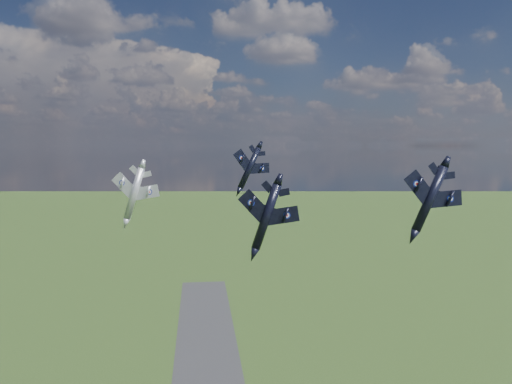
{
  "coord_description": "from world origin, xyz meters",
  "views": [
    {
      "loc": [
        -3.07,
        -78.51,
        90.9
      ],
      "look_at": [
        7.34,
        10.7,
        82.58
      ],
      "focal_mm": 35.0,
      "sensor_mm": 36.0,
      "label": 1
    }
  ],
  "objects_px": {
    "jet_lead_navy": "(266,216)",
    "jet_right_navy": "(430,199)",
    "jet_high_navy": "(249,168)",
    "jet_left_silver": "(134,193)"
  },
  "relations": [
    {
      "from": "jet_right_navy",
      "to": "jet_high_navy",
      "type": "relative_size",
      "value": 0.94
    },
    {
      "from": "jet_high_navy",
      "to": "jet_lead_navy",
      "type": "bearing_deg",
      "value": -100.96
    },
    {
      "from": "jet_lead_navy",
      "to": "jet_left_silver",
      "type": "relative_size",
      "value": 1.14
    },
    {
      "from": "jet_lead_navy",
      "to": "jet_right_navy",
      "type": "distance_m",
      "value": 29.52
    },
    {
      "from": "jet_lead_navy",
      "to": "jet_left_silver",
      "type": "distance_m",
      "value": 27.51
    },
    {
      "from": "jet_right_navy",
      "to": "jet_left_silver",
      "type": "relative_size",
      "value": 0.89
    },
    {
      "from": "jet_high_navy",
      "to": "jet_left_silver",
      "type": "relative_size",
      "value": 0.95
    },
    {
      "from": "jet_left_silver",
      "to": "jet_lead_navy",
      "type": "bearing_deg",
      "value": -16.16
    },
    {
      "from": "jet_right_navy",
      "to": "jet_high_navy",
      "type": "xyz_separation_m",
      "value": [
        -19.24,
        47.98,
        2.13
      ]
    },
    {
      "from": "jet_lead_navy",
      "to": "jet_right_navy",
      "type": "bearing_deg",
      "value": -37.13
    }
  ]
}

